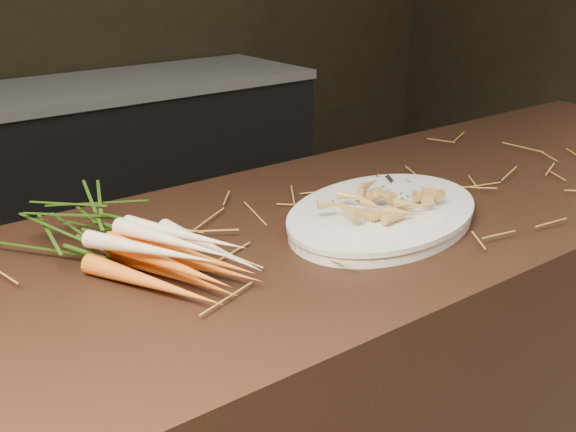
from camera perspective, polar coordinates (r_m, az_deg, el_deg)
name	(u,v)px	position (r m, az deg, el deg)	size (l,w,h in m)	color
main_counter	(357,409)	(1.59, 5.44, -14.95)	(2.40, 0.70, 0.90)	black
back_counter	(107,180)	(3.20, -14.12, 2.77)	(1.82, 0.62, 0.84)	black
straw_bedding	(365,206)	(1.38, 6.08, 0.77)	(1.40, 0.60, 0.02)	olive
root_veg_bunch	(115,238)	(1.17, -13.53, -1.67)	(0.27, 0.48, 0.09)	#D85E19
serving_platter	(383,216)	(1.32, 7.49, -0.03)	(0.44, 0.29, 0.02)	white
roasted_veg_heap	(384,198)	(1.31, 7.57, 1.45)	(0.22, 0.16, 0.05)	olive
serving_fork	(428,188)	(1.44, 11.00, 2.18)	(0.01, 0.17, 0.00)	silver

